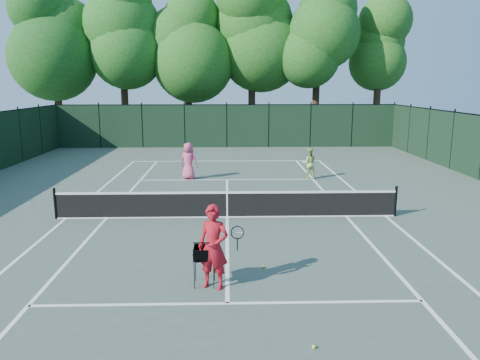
{
  "coord_description": "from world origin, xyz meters",
  "views": [
    {
      "loc": [
        0.01,
        -15.43,
        4.5
      ],
      "look_at": [
        0.47,
        1.0,
        1.1
      ],
      "focal_mm": 35.0,
      "sensor_mm": 36.0,
      "label": 1
    }
  ],
  "objects_px": {
    "loose_ball_midcourt": "(263,267)",
    "ball_hopper": "(204,253)",
    "player_green": "(309,163)",
    "player_pink": "(189,161)",
    "loose_ball_near_cart": "(314,347)",
    "coach": "(213,247)"
  },
  "relations": [
    {
      "from": "player_green",
      "to": "ball_hopper",
      "type": "bearing_deg",
      "value": 67.3
    },
    {
      "from": "coach",
      "to": "player_green",
      "type": "xyz_separation_m",
      "value": [
        4.24,
        12.18,
        -0.21
      ]
    },
    {
      "from": "player_pink",
      "to": "loose_ball_midcourt",
      "type": "distance_m",
      "value": 11.47
    },
    {
      "from": "player_pink",
      "to": "coach",
      "type": "bearing_deg",
      "value": 120.62
    },
    {
      "from": "loose_ball_near_cart",
      "to": "player_pink",
      "type": "bearing_deg",
      "value": 102.66
    },
    {
      "from": "player_pink",
      "to": "loose_ball_near_cart",
      "type": "height_order",
      "value": "player_pink"
    },
    {
      "from": "loose_ball_near_cart",
      "to": "loose_ball_midcourt",
      "type": "bearing_deg",
      "value": 99.24
    },
    {
      "from": "loose_ball_midcourt",
      "to": "ball_hopper",
      "type": "bearing_deg",
      "value": -146.47
    },
    {
      "from": "player_pink",
      "to": "loose_ball_midcourt",
      "type": "height_order",
      "value": "player_pink"
    },
    {
      "from": "loose_ball_near_cart",
      "to": "player_green",
      "type": "bearing_deg",
      "value": 80.57
    },
    {
      "from": "player_pink",
      "to": "loose_ball_midcourt",
      "type": "xyz_separation_m",
      "value": [
        2.72,
        -11.11,
        -0.85
      ]
    },
    {
      "from": "ball_hopper",
      "to": "player_pink",
      "type": "bearing_deg",
      "value": 84.02
    },
    {
      "from": "loose_ball_near_cart",
      "to": "coach",
      "type": "bearing_deg",
      "value": 125.2
    },
    {
      "from": "player_green",
      "to": "ball_hopper",
      "type": "xyz_separation_m",
      "value": [
        -4.46,
        -12.03,
        0.02
      ]
    },
    {
      "from": "player_pink",
      "to": "loose_ball_midcourt",
      "type": "relative_size",
      "value": 25.88
    },
    {
      "from": "ball_hopper",
      "to": "loose_ball_midcourt",
      "type": "xyz_separation_m",
      "value": [
        1.42,
        0.94,
        -0.73
      ]
    },
    {
      "from": "coach",
      "to": "loose_ball_midcourt",
      "type": "relative_size",
      "value": 28.11
    },
    {
      "from": "coach",
      "to": "loose_ball_near_cart",
      "type": "xyz_separation_m",
      "value": [
        1.79,
        -2.54,
        -0.92
      ]
    },
    {
      "from": "coach",
      "to": "player_pink",
      "type": "distance_m",
      "value": 12.3
    },
    {
      "from": "player_green",
      "to": "loose_ball_midcourt",
      "type": "relative_size",
      "value": 21.86
    },
    {
      "from": "ball_hopper",
      "to": "loose_ball_near_cart",
      "type": "xyz_separation_m",
      "value": [
        2.01,
        -2.69,
        -0.73
      ]
    },
    {
      "from": "loose_ball_near_cart",
      "to": "loose_ball_midcourt",
      "type": "xyz_separation_m",
      "value": [
        -0.59,
        3.63,
        0.0
      ]
    }
  ]
}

